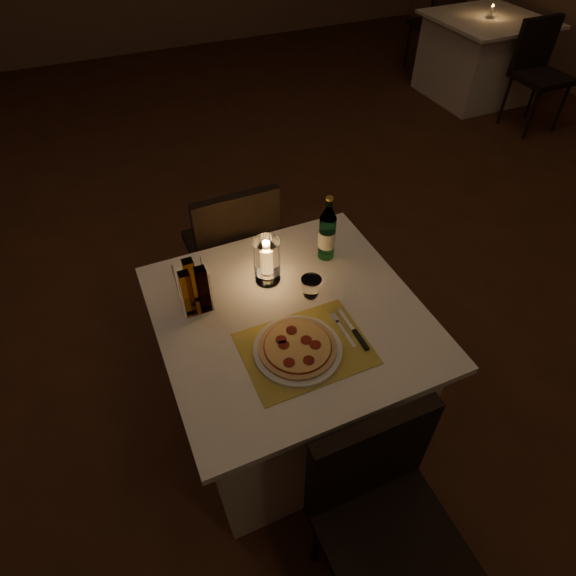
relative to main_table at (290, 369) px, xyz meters
name	(u,v)px	position (x,y,z in m)	size (l,w,h in m)	color
floor	(307,346)	(0.27, 0.36, -0.38)	(8.00, 10.00, 0.02)	#4C2918
main_table	(290,369)	(0.00, 0.00, 0.00)	(1.00, 1.00, 0.74)	white
chair_near	(380,506)	(0.00, -0.71, 0.18)	(0.42, 0.42, 0.90)	black
chair_far	(234,244)	(0.00, 0.71, 0.18)	(0.42, 0.42, 0.90)	black
placemat	(305,348)	(-0.02, -0.18, 0.37)	(0.45, 0.34, 0.00)	gold
plate	(298,350)	(-0.05, -0.18, 0.38)	(0.32, 0.32, 0.01)	white
pizza	(298,347)	(-0.05, -0.18, 0.39)	(0.28, 0.28, 0.02)	#D8B77F
fork	(341,327)	(0.15, -0.15, 0.37)	(0.02, 0.18, 0.00)	silver
knife	(357,335)	(0.18, -0.21, 0.37)	(0.02, 0.22, 0.01)	black
tumbler	(311,287)	(0.12, 0.06, 0.41)	(0.08, 0.08, 0.08)	white
water_bottle	(327,234)	(0.28, 0.25, 0.49)	(0.07, 0.07, 0.30)	#57A272
hurricane_candle	(267,258)	(-0.01, 0.21, 0.49)	(0.11, 0.11, 0.21)	white
cruet_caddy	(194,289)	(-0.32, 0.18, 0.46)	(0.12, 0.12, 0.21)	white
neighbor_table_right	(479,58)	(3.26, 2.70, 0.00)	(1.00, 1.00, 0.74)	white
neighbor_chair_ra	(538,64)	(3.26, 1.99, 0.18)	(0.42, 0.42, 0.90)	black
neighbor_chair_rb	(440,18)	(3.26, 3.42, 0.18)	(0.42, 0.42, 0.90)	black
neighbor_candle_right	(492,11)	(3.26, 2.70, 0.41)	(0.03, 0.03, 0.11)	white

